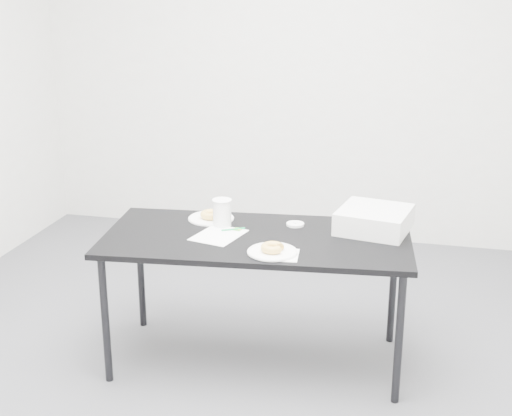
% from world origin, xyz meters
% --- Properties ---
extents(floor, '(4.00, 4.00, 0.00)m').
position_xyz_m(floor, '(0.00, 0.00, 0.00)').
color(floor, '#47474C').
rests_on(floor, ground).
extents(wall_back, '(4.00, 0.02, 2.70)m').
position_xyz_m(wall_back, '(0.00, 2.00, 1.35)').
color(wall_back, silver).
rests_on(wall_back, floor).
extents(table, '(1.58, 0.86, 0.69)m').
position_xyz_m(table, '(0.12, 0.05, 0.64)').
color(table, black).
rests_on(table, floor).
extents(scorecard, '(0.26, 0.30, 0.00)m').
position_xyz_m(scorecard, '(-0.07, 0.02, 0.69)').
color(scorecard, white).
rests_on(scorecard, table).
extents(logo_patch, '(0.05, 0.05, 0.00)m').
position_xyz_m(logo_patch, '(0.00, 0.11, 0.69)').
color(logo_patch, green).
rests_on(logo_patch, scorecard).
extents(pen, '(0.11, 0.07, 0.01)m').
position_xyz_m(pen, '(-0.02, 0.10, 0.70)').
color(pen, '#0D994F').
rests_on(pen, scorecard).
extents(napkin, '(0.18, 0.18, 0.00)m').
position_xyz_m(napkin, '(0.28, -0.17, 0.69)').
color(napkin, white).
rests_on(napkin, table).
extents(plate_near, '(0.24, 0.24, 0.01)m').
position_xyz_m(plate_near, '(0.24, -0.16, 0.70)').
color(plate_near, white).
rests_on(plate_near, napkin).
extents(donut_near, '(0.11, 0.11, 0.04)m').
position_xyz_m(donut_near, '(0.24, -0.16, 0.72)').
color(donut_near, gold).
rests_on(donut_near, plate_near).
extents(plate_far, '(0.24, 0.24, 0.01)m').
position_xyz_m(plate_far, '(-0.18, 0.25, 0.69)').
color(plate_far, white).
rests_on(plate_far, table).
extents(donut_far, '(0.14, 0.14, 0.04)m').
position_xyz_m(donut_far, '(-0.18, 0.25, 0.72)').
color(donut_far, gold).
rests_on(donut_far, plate_far).
extents(coffee_cup, '(0.09, 0.09, 0.14)m').
position_xyz_m(coffee_cup, '(-0.09, 0.16, 0.76)').
color(coffee_cup, white).
rests_on(coffee_cup, table).
extents(cup_lid, '(0.09, 0.09, 0.01)m').
position_xyz_m(cup_lid, '(0.27, 0.25, 0.70)').
color(cup_lid, white).
rests_on(cup_lid, table).
extents(bakery_box, '(0.39, 0.39, 0.11)m').
position_xyz_m(bakery_box, '(0.67, 0.27, 0.75)').
color(bakery_box, silver).
rests_on(bakery_box, table).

